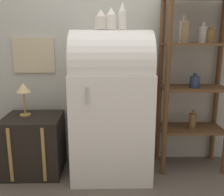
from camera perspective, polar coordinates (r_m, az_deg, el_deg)
The scene contains 9 objects.
ground_plane at distance 2.64m, azimuth -0.07°, elevation -18.08°, with size 12.00×12.00×0.00m, color #60564C.
wall_back at distance 2.83m, azimuth -0.39°, elevation 12.80°, with size 7.00×0.09×2.70m.
refrigerator at distance 2.56m, azimuth -0.17°, elevation -1.12°, with size 0.77×0.68×1.43m.
suitcase_trunk at distance 2.84m, azimuth -16.56°, elevation -9.63°, with size 0.57×0.51×0.59m.
shelf_unit at distance 2.76m, azimuth 17.49°, elevation 5.37°, with size 0.67×0.38×1.75m.
vase_left at distance 2.49m, azimuth -2.42°, elevation 16.54°, with size 0.11×0.11×0.18m.
vase_center at distance 2.50m, azimuth -0.22°, elevation 16.76°, with size 0.10×0.10×0.20m.
vase_right at distance 2.49m, azimuth 2.27°, elevation 17.25°, with size 0.07×0.07×0.24m.
desk_lamp at distance 2.73m, azimuth -18.71°, elevation 1.54°, with size 0.14×0.14×0.33m.
Camera 1 is at (-0.04, -2.25, 1.38)m, focal length 42.00 mm.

